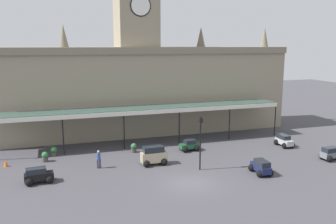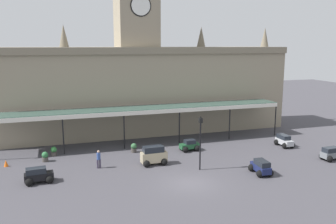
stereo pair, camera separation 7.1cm
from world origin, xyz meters
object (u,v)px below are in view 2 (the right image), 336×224
(car_grey_estate, at_px, (332,154))
(planter_near_kerb, at_px, (54,151))
(pedestrian_crossing_forecourt, at_px, (99,158))
(victorian_lamppost, at_px, (200,137))
(car_black_estate, at_px, (38,176))
(traffic_cone, at_px, (6,163))
(car_green_sedan, at_px, (189,146))
(car_navy_estate, at_px, (261,168))
(planter_by_canopy, at_px, (134,148))
(car_silver_estate, at_px, (284,141))
(planter_forecourt_centre, at_px, (45,157))
(car_beige_van, at_px, (154,156))

(car_grey_estate, bearing_deg, planter_near_kerb, 159.56)
(pedestrian_crossing_forecourt, relative_size, victorian_lamppost, 0.34)
(pedestrian_crossing_forecourt, bearing_deg, car_black_estate, -158.28)
(car_grey_estate, relative_size, pedestrian_crossing_forecourt, 1.38)
(victorian_lamppost, height_order, traffic_cone, victorian_lamppost)
(car_green_sedan, bearing_deg, car_navy_estate, -67.89)
(car_black_estate, relative_size, victorian_lamppost, 0.47)
(planter_by_canopy, bearing_deg, car_black_estate, -147.62)
(traffic_cone, bearing_deg, car_grey_estate, -14.29)
(traffic_cone, bearing_deg, planter_near_kerb, 24.95)
(car_silver_estate, xyz_separation_m, planter_forecourt_centre, (-24.94, 2.60, -0.07))
(car_black_estate, distance_m, victorian_lamppost, 13.88)
(car_black_estate, distance_m, planter_forecourt_centre, 5.49)
(planter_forecourt_centre, bearing_deg, car_grey_estate, -16.80)
(pedestrian_crossing_forecourt, xyz_separation_m, victorian_lamppost, (8.53, -3.23, 2.12))
(car_silver_estate, distance_m, planter_near_kerb, 24.50)
(car_silver_estate, height_order, planter_by_canopy, car_silver_estate)
(car_beige_van, height_order, car_green_sedan, car_beige_van)
(planter_forecourt_centre, bearing_deg, victorian_lamppost, -26.87)
(planter_by_canopy, xyz_separation_m, planter_forecourt_centre, (-8.72, -0.32, 0.00))
(car_black_estate, bearing_deg, car_silver_estate, 6.46)
(car_beige_van, relative_size, planter_by_canopy, 2.53)
(car_grey_estate, relative_size, planter_forecourt_centre, 2.40)
(car_silver_estate, height_order, planter_forecourt_centre, car_silver_estate)
(planter_by_canopy, bearing_deg, car_green_sedan, -12.38)
(car_beige_van, distance_m, planter_near_kerb, 10.49)
(pedestrian_crossing_forecourt, bearing_deg, car_beige_van, -6.79)
(car_silver_estate, xyz_separation_m, victorian_lamppost, (-11.75, -4.08, 2.47))
(car_silver_estate, xyz_separation_m, pedestrian_crossing_forecourt, (-20.28, -0.85, 0.34))
(car_navy_estate, distance_m, victorian_lamppost, 5.83)
(car_grey_estate, height_order, victorian_lamppost, victorian_lamppost)
(car_green_sedan, height_order, car_black_estate, car_black_estate)
(car_grey_estate, distance_m, pedestrian_crossing_forecourt, 22.29)
(car_navy_estate, xyz_separation_m, victorian_lamppost, (-4.62, 2.56, 2.47))
(car_silver_estate, distance_m, planter_forecourt_centre, 25.07)
(car_green_sedan, distance_m, planter_forecourt_centre, 14.46)
(planter_by_canopy, bearing_deg, traffic_cone, -176.68)
(car_silver_estate, xyz_separation_m, car_beige_van, (-15.28, -1.45, 0.24))
(planter_by_canopy, bearing_deg, car_silver_estate, -10.20)
(car_green_sedan, height_order, car_grey_estate, car_grey_estate)
(car_navy_estate, bearing_deg, victorian_lamppost, 150.99)
(car_navy_estate, bearing_deg, car_green_sedan, 112.11)
(car_navy_estate, height_order, planter_forecourt_centre, car_navy_estate)
(car_navy_estate, distance_m, planter_by_canopy, 13.19)
(car_black_estate, xyz_separation_m, pedestrian_crossing_forecourt, (5.08, 2.02, 0.34))
(car_beige_van, relative_size, car_green_sedan, 1.15)
(planter_by_canopy, bearing_deg, planter_forecourt_centre, -177.90)
(car_green_sedan, height_order, planter_near_kerb, car_green_sedan)
(car_green_sedan, bearing_deg, planter_by_canopy, 167.62)
(car_navy_estate, height_order, car_beige_van, car_beige_van)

